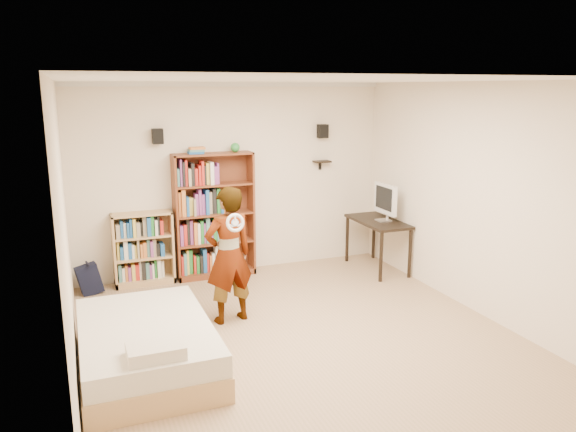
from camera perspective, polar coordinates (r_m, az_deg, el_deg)
name	(u,v)px	position (r m, az deg, el deg)	size (l,w,h in m)	color
ground	(300,337)	(6.19, 1.23, -12.23)	(4.50, 5.00, 0.01)	tan
room_shell	(301,176)	(5.66, 1.31, 4.12)	(4.52, 5.02, 2.71)	beige
crown_molding	(301,83)	(5.60, 1.36, 13.34)	(4.50, 5.00, 0.06)	silver
speaker_left	(158,136)	(7.67, -13.11, 7.90)	(0.14, 0.12, 0.20)	black
speaker_right	(323,131)	(8.36, 3.55, 8.59)	(0.14, 0.12, 0.20)	black
wall_shelf	(322,162)	(8.42, 3.47, 5.54)	(0.25, 0.16, 0.03)	black
tall_bookshelf	(214,216)	(7.92, -7.50, 0.04)	(1.11, 0.32, 1.75)	maroon
low_bookshelf	(143,249)	(7.86, -14.48, -3.24)	(0.80, 0.30, 0.99)	tan
computer_desk	(377,245)	(8.36, 9.04, -2.90)	(0.55, 1.09, 0.74)	black
imac	(384,203)	(8.18, 9.73, 1.35)	(0.11, 0.54, 0.54)	silver
daybed	(146,340)	(5.64, -14.24, -12.15)	(1.22, 1.87, 0.55)	white
person	(229,255)	(6.36, -6.05, -3.98)	(0.57, 0.38, 1.57)	black
wii_wheel	(235,223)	(5.97, -5.39, -0.69)	(0.20, 0.20, 0.04)	silver
navy_bag	(89,279)	(7.76, -19.55, -6.04)	(0.30, 0.20, 0.41)	black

